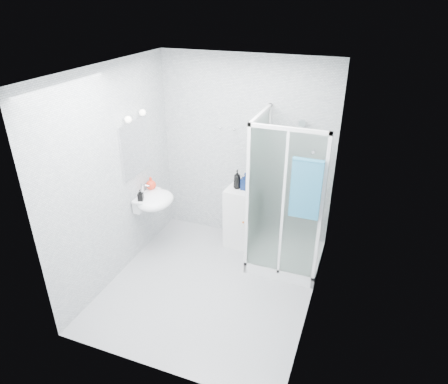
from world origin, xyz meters
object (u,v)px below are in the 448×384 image
at_px(shampoo_bottle_a, 237,179).
at_px(shampoo_bottle_b, 245,181).
at_px(hand_towel, 306,188).
at_px(wall_basin, 153,200).
at_px(soap_dispenser_orange, 151,183).
at_px(soap_dispenser_black, 140,195).
at_px(storage_cabinet, 239,217).
at_px(shower_enclosure, 280,235).

bearing_deg(shampoo_bottle_a, shampoo_bottle_b, 5.01).
bearing_deg(hand_towel, wall_basin, 177.54).
bearing_deg(shampoo_bottle_b, wall_basin, -150.89).
relative_size(soap_dispenser_orange, soap_dispenser_black, 1.15).
xyz_separation_m(storage_cabinet, shampoo_bottle_b, (0.06, 0.02, 0.55)).
bearing_deg(storage_cabinet, soap_dispenser_orange, -156.15).
height_order(wall_basin, storage_cabinet, wall_basin).
relative_size(wall_basin, shampoo_bottle_a, 2.11).
xyz_separation_m(storage_cabinet, hand_towel, (0.97, -0.66, 0.93)).
bearing_deg(shower_enclosure, soap_dispenser_orange, -175.28).
relative_size(wall_basin, soap_dispenser_orange, 3.20).
distance_m(storage_cabinet, soap_dispenser_orange, 1.31).
bearing_deg(soap_dispenser_orange, shower_enclosure, 4.72).
bearing_deg(shampoo_bottle_a, wall_basin, -148.60).
height_order(hand_towel, soap_dispenser_black, hand_towel).
bearing_deg(shampoo_bottle_b, soap_dispenser_black, -146.22).
bearing_deg(hand_towel, soap_dispenser_black, -177.58).
distance_m(storage_cabinet, shampoo_bottle_a, 0.57).
distance_m(shower_enclosure, shampoo_bottle_b, 0.84).
bearing_deg(soap_dispenser_black, shampoo_bottle_b, 33.78).
bearing_deg(wall_basin, soap_dispenser_black, -114.13).
bearing_deg(shampoo_bottle_b, shower_enclosure, -25.86).
distance_m(hand_towel, soap_dispenser_orange, 2.16).
bearing_deg(shampoo_bottle_a, soap_dispenser_orange, -158.90).
height_order(shower_enclosure, hand_towel, shower_enclosure).
bearing_deg(shampoo_bottle_a, hand_towel, -33.56).
relative_size(wall_basin, storage_cabinet, 0.64).
bearing_deg(wall_basin, storage_cabinet, 29.52).
relative_size(hand_towel, shampoo_bottle_b, 3.02).
bearing_deg(shampoo_bottle_b, hand_towel, -37.03).
distance_m(shower_enclosure, wall_basin, 1.72).
bearing_deg(soap_dispenser_orange, hand_towel, -6.90).
bearing_deg(shampoo_bottle_b, storage_cabinet, -158.10).
bearing_deg(wall_basin, shampoo_bottle_a, 31.40).
height_order(shampoo_bottle_a, soap_dispenser_orange, shampoo_bottle_a).
distance_m(wall_basin, hand_towel, 2.06).
relative_size(hand_towel, soap_dispenser_orange, 4.07).
height_order(storage_cabinet, shampoo_bottle_a, shampoo_bottle_a).
height_order(wall_basin, soap_dispenser_orange, soap_dispenser_orange).
distance_m(wall_basin, shampoo_bottle_a, 1.15).
height_order(shampoo_bottle_a, shampoo_bottle_b, shampoo_bottle_a).
relative_size(shower_enclosure, shampoo_bottle_b, 8.47).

